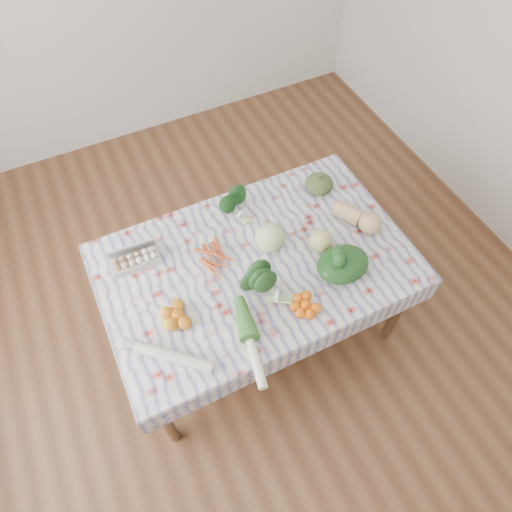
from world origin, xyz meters
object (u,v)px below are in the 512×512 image
butternut_squash (358,216)px  grapefruit (321,240)px  dining_table (256,271)px  kabocha_squash (319,184)px  egg_carton (136,261)px  cabbage (270,237)px

butternut_squash → grapefruit: 0.28m
dining_table → grapefruit: grapefruit is taller
butternut_squash → grapefruit: butternut_squash is taller
kabocha_squash → egg_carton: bearing=-177.9°
egg_carton → cabbage: bearing=-13.5°
egg_carton → butternut_squash: (1.21, -0.27, 0.03)m
egg_carton → grapefruit: (0.94, -0.33, 0.03)m
butternut_squash → grapefruit: (-0.27, -0.05, -0.00)m
dining_table → cabbage: 0.21m
kabocha_squash → butternut_squash: butternut_squash is taller
dining_table → kabocha_squash: size_ratio=9.63×
kabocha_squash → cabbage: (-0.45, -0.24, 0.03)m
dining_table → grapefruit: 0.39m
kabocha_squash → grapefruit: (-0.21, -0.37, 0.01)m
butternut_squash → cabbage: bearing=143.9°
dining_table → butternut_squash: 0.65m
kabocha_squash → butternut_squash: 0.32m
cabbage → butternut_squash: cabbage is taller
dining_table → kabocha_squash: 0.66m
grapefruit → egg_carton: bearing=160.8°
kabocha_squash → butternut_squash: size_ratio=0.60×
kabocha_squash → grapefruit: bearing=-119.7°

